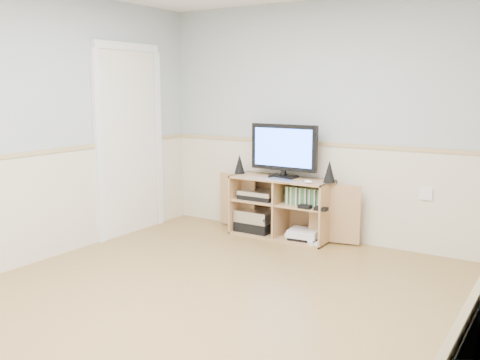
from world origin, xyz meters
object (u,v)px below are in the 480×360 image
keyboard (281,180)px  game_consoles (304,234)px  media_cabinet (283,206)px  monitor (284,149)px

keyboard → game_consoles: size_ratio=0.66×
keyboard → game_consoles: keyboard is taller
media_cabinet → monitor: size_ratio=2.23×
media_cabinet → game_consoles: media_cabinet is taller
monitor → keyboard: monitor is taller
monitor → keyboard: (0.07, -0.19, -0.30)m
monitor → keyboard: 0.36m
monitor → game_consoles: bearing=-12.0°
monitor → game_consoles: monitor is taller
keyboard → monitor: bearing=123.4°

